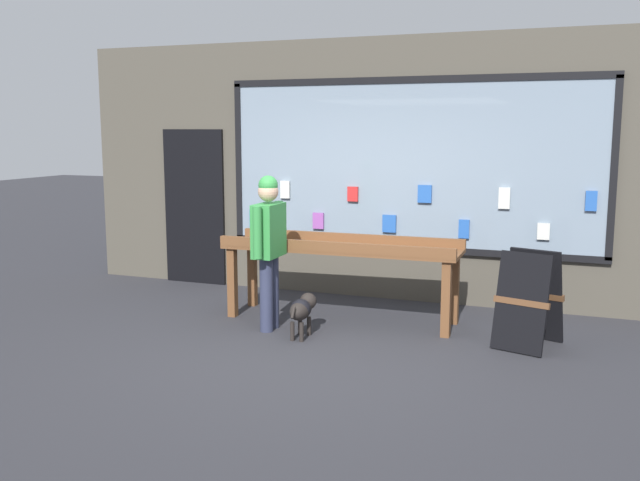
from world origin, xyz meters
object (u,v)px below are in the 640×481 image
object	(u,v)px
person_browsing	(269,241)
sandwich_board_sign	(529,298)
small_dog	(302,309)
display_table_main	(341,254)

from	to	relation	value
person_browsing	sandwich_board_sign	world-z (taller)	person_browsing
sandwich_board_sign	person_browsing	bearing A→B (deg)	-155.45
small_dog	sandwich_board_sign	xyz separation A→B (m)	(2.18, 0.51, 0.18)
display_table_main	small_dog	distance (m)	0.90
display_table_main	small_dog	bearing A→B (deg)	-101.85
sandwich_board_sign	small_dog	bearing A→B (deg)	-150.40
display_table_main	sandwich_board_sign	bearing A→B (deg)	-6.98
display_table_main	sandwich_board_sign	xyz separation A→B (m)	(2.02, -0.25, -0.27)
small_dog	display_table_main	bearing A→B (deg)	-14.75
sandwich_board_sign	display_table_main	bearing A→B (deg)	-170.56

